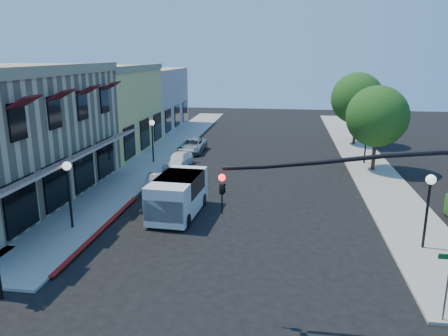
# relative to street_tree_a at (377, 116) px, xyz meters

# --- Properties ---
(sidewalk_left) EXTENTS (3.50, 50.00, 0.12)m
(sidewalk_left) POSITION_rel_street_tree_a_xyz_m (-17.55, 5.00, -4.13)
(sidewalk_left) COLOR gray
(sidewalk_left) RESTS_ON ground
(sidewalk_right) EXTENTS (3.50, 50.00, 0.12)m
(sidewalk_right) POSITION_rel_street_tree_a_xyz_m (-0.05, 5.00, -4.13)
(sidewalk_right) COLOR gray
(sidewalk_right) RESTS_ON ground
(curb_red_strip) EXTENTS (0.25, 10.00, 0.06)m
(curb_red_strip) POSITION_rel_street_tree_a_xyz_m (-15.70, -14.00, -4.19)
(curb_red_strip) COLOR maroon
(curb_red_strip) RESTS_ON ground
(yellow_stucco_building) EXTENTS (10.00, 12.00, 7.60)m
(yellow_stucco_building) POSITION_rel_street_tree_a_xyz_m (-24.30, 4.00, -0.39)
(yellow_stucco_building) COLOR #D7B461
(yellow_stucco_building) RESTS_ON ground
(pink_stucco_building) EXTENTS (10.00, 12.00, 7.00)m
(pink_stucco_building) POSITION_rel_street_tree_a_xyz_m (-24.30, 16.00, -0.69)
(pink_stucco_building) COLOR #BE9E90
(pink_stucco_building) RESTS_ON ground
(street_tree_a) EXTENTS (4.56, 4.56, 6.48)m
(street_tree_a) POSITION_rel_street_tree_a_xyz_m (0.00, 0.00, 0.00)
(street_tree_a) COLOR black
(street_tree_a) RESTS_ON ground
(street_tree_b) EXTENTS (4.94, 4.94, 7.02)m
(street_tree_b) POSITION_rel_street_tree_a_xyz_m (0.00, 10.00, 0.35)
(street_tree_b) COLOR black
(street_tree_b) RESTS_ON ground
(signal_mast_arm) EXTENTS (8.01, 0.39, 6.00)m
(signal_mast_arm) POSITION_rel_street_tree_a_xyz_m (-2.94, -20.50, -0.11)
(signal_mast_arm) COLOR black
(signal_mast_arm) RESTS_ON ground
(lamppost_left_near) EXTENTS (0.44, 0.44, 3.57)m
(lamppost_left_near) POSITION_rel_street_tree_a_xyz_m (-17.30, -14.00, -1.46)
(lamppost_left_near) COLOR black
(lamppost_left_near) RESTS_ON ground
(lamppost_left_far) EXTENTS (0.44, 0.44, 3.57)m
(lamppost_left_far) POSITION_rel_street_tree_a_xyz_m (-17.30, 0.00, -1.46)
(lamppost_left_far) COLOR black
(lamppost_left_far) RESTS_ON ground
(lamppost_right_near) EXTENTS (0.44, 0.44, 3.57)m
(lamppost_right_near) POSITION_rel_street_tree_a_xyz_m (-0.30, -14.00, -1.46)
(lamppost_right_near) COLOR black
(lamppost_right_near) RESTS_ON ground
(lamppost_right_far) EXTENTS (0.44, 0.44, 3.57)m
(lamppost_right_far) POSITION_rel_street_tree_a_xyz_m (-0.30, 2.00, -1.46)
(lamppost_right_far) COLOR black
(lamppost_right_far) RESTS_ON ground
(white_van) EXTENTS (2.45, 5.10, 2.21)m
(white_van) POSITION_rel_street_tree_a_xyz_m (-12.45, -11.25, -2.92)
(white_van) COLOR silver
(white_van) RESTS_ON ground
(parked_car_a) EXTENTS (1.75, 3.49, 1.14)m
(parked_car_a) POSITION_rel_street_tree_a_xyz_m (-13.62, -10.32, -3.62)
(parked_car_a) COLOR black
(parked_car_a) RESTS_ON ground
(parked_car_b) EXTENTS (1.33, 3.26, 1.05)m
(parked_car_b) POSITION_rel_street_tree_a_xyz_m (-15.00, -6.93, -3.67)
(parked_car_b) COLOR gray
(parked_car_b) RESTS_ON ground
(parked_car_c) EXTENTS (2.01, 3.92, 1.09)m
(parked_car_c) POSITION_rel_street_tree_a_xyz_m (-15.00, -0.82, -3.65)
(parked_car_c) COLOR white
(parked_car_c) RESTS_ON ground
(parked_car_d) EXTENTS (2.09, 4.44, 1.23)m
(parked_car_d) POSITION_rel_street_tree_a_xyz_m (-15.00, 4.51, -3.58)
(parked_car_d) COLOR #9FA2A4
(parked_car_d) RESTS_ON ground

